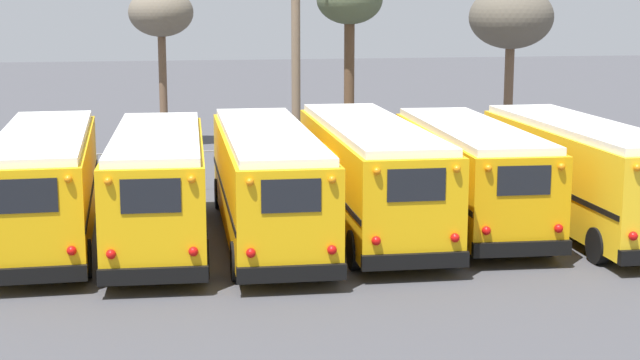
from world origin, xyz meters
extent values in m
plane|color=#424247|center=(0.00, 0.00, 0.00)|extent=(160.00, 160.00, 0.00)
cube|color=#EAAA0F|center=(-7.39, 0.85, 1.59)|extent=(2.52, 9.92, 2.53)
cube|color=white|center=(-7.39, 0.85, 2.95)|extent=(2.33, 9.52, 0.20)
cube|color=black|center=(-7.32, -4.13, 0.50)|extent=(2.43, 0.23, 0.36)
cube|color=black|center=(-7.32, -4.10, 2.29)|extent=(1.31, 0.05, 0.76)
sphere|color=red|center=(-6.43, -4.13, 1.02)|extent=(0.22, 0.22, 0.22)
sphere|color=orange|center=(-6.43, -4.13, 2.63)|extent=(0.18, 0.18, 0.18)
cube|color=black|center=(-6.19, 0.87, 1.40)|extent=(0.16, 9.69, 0.14)
cylinder|color=black|center=(-8.56, 4.48, 0.46)|extent=(0.29, 0.93, 0.93)
cylinder|color=black|center=(-6.33, 4.51, 0.46)|extent=(0.29, 0.93, 0.93)
cylinder|color=black|center=(-6.23, -2.77, 0.46)|extent=(0.29, 0.93, 0.93)
cube|color=#EAAA0F|center=(-4.44, 0.02, 1.60)|extent=(2.84, 9.41, 2.53)
cube|color=white|center=(-4.44, 0.02, 2.97)|extent=(2.63, 9.03, 0.20)
cube|color=black|center=(-4.67, -4.67, 0.51)|extent=(2.43, 0.32, 0.36)
cube|color=black|center=(-4.67, -4.64, 2.30)|extent=(1.31, 0.10, 0.76)
sphere|color=red|center=(-5.56, -4.63, 1.03)|extent=(0.22, 0.22, 0.22)
sphere|color=orange|center=(-5.56, -4.63, 2.65)|extent=(0.18, 0.18, 0.18)
sphere|color=red|center=(-3.78, -4.72, 1.03)|extent=(0.22, 0.22, 0.22)
sphere|color=orange|center=(-3.78, -4.72, 2.65)|extent=(0.18, 0.18, 0.18)
cube|color=black|center=(-5.63, 0.08, 1.41)|extent=(0.48, 9.11, 0.14)
cube|color=black|center=(-3.24, -0.04, 1.41)|extent=(0.48, 9.11, 0.14)
cylinder|color=black|center=(-5.37, 3.42, 0.48)|extent=(0.33, 0.96, 0.95)
cylinder|color=black|center=(-3.16, 3.31, 0.48)|extent=(0.33, 0.96, 0.95)
cylinder|color=black|center=(-5.71, -3.28, 0.48)|extent=(0.33, 0.96, 0.95)
cylinder|color=black|center=(-3.50, -3.39, 0.48)|extent=(0.33, 0.96, 0.95)
cube|color=#EAAA0F|center=(-1.48, 0.38, 1.58)|extent=(2.73, 10.84, 2.49)
cube|color=white|center=(-1.48, 0.38, 2.92)|extent=(2.52, 10.41, 0.20)
cube|color=black|center=(-1.64, -5.04, 0.51)|extent=(2.46, 0.27, 0.36)
cube|color=black|center=(-1.64, -5.02, 2.26)|extent=(1.32, 0.07, 0.75)
sphere|color=red|center=(-2.54, -5.03, 1.02)|extent=(0.22, 0.22, 0.22)
sphere|color=orange|center=(-2.54, -5.03, 2.60)|extent=(0.18, 0.18, 0.18)
sphere|color=red|center=(-0.74, -5.08, 1.02)|extent=(0.22, 0.22, 0.22)
sphere|color=orange|center=(-0.74, -5.08, 2.60)|extent=(0.18, 0.18, 0.18)
cube|color=black|center=(-2.69, 0.42, 1.39)|extent=(0.34, 10.56, 0.14)
cube|color=black|center=(-0.26, 0.35, 1.39)|extent=(0.34, 10.56, 0.14)
cylinder|color=black|center=(-2.48, 4.50, 0.47)|extent=(0.31, 0.95, 0.94)
cylinder|color=black|center=(-0.23, 4.44, 0.47)|extent=(0.31, 0.95, 0.94)
cylinder|color=black|center=(-2.72, -3.67, 0.47)|extent=(0.31, 0.95, 0.94)
cylinder|color=black|center=(-0.48, -3.74, 0.47)|extent=(0.31, 0.95, 0.94)
cube|color=#EAAA0F|center=(1.48, 0.77, 1.61)|extent=(2.78, 10.67, 2.54)
cube|color=white|center=(1.48, 0.77, 2.98)|extent=(2.57, 10.24, 0.20)
cube|color=black|center=(1.33, -4.56, 0.52)|extent=(2.55, 0.27, 0.36)
cube|color=black|center=(1.33, -4.54, 2.31)|extent=(1.37, 0.07, 0.76)
sphere|color=red|center=(0.40, -4.55, 1.04)|extent=(0.22, 0.22, 0.22)
sphere|color=orange|center=(0.40, -4.55, 2.66)|extent=(0.18, 0.18, 0.18)
sphere|color=red|center=(2.27, -4.60, 1.04)|extent=(0.22, 0.22, 0.22)
sphere|color=orange|center=(2.27, -4.60, 2.66)|extent=(0.18, 0.18, 0.18)
cube|color=black|center=(0.22, 0.81, 1.42)|extent=(0.31, 10.39, 0.14)
cube|color=black|center=(2.74, 0.74, 1.42)|extent=(0.31, 10.39, 0.14)
cylinder|color=black|center=(0.42, 4.81, 0.49)|extent=(0.31, 0.99, 0.98)
cylinder|color=black|center=(2.76, 4.74, 0.49)|extent=(0.31, 0.99, 0.98)
cylinder|color=black|center=(0.20, -3.19, 0.49)|extent=(0.31, 0.99, 0.98)
cylinder|color=black|center=(2.54, -3.26, 0.49)|extent=(0.31, 0.99, 0.98)
cube|color=#E5A00C|center=(4.44, 0.75, 1.56)|extent=(2.93, 9.52, 2.40)
cube|color=white|center=(4.44, 0.75, 2.86)|extent=(2.71, 9.14, 0.20)
cube|color=black|center=(4.18, -3.99, 0.53)|extent=(2.47, 0.34, 0.36)
cube|color=black|center=(4.18, -3.96, 2.22)|extent=(1.33, 0.10, 0.72)
sphere|color=red|center=(3.27, -3.95, 1.01)|extent=(0.22, 0.22, 0.22)
sphere|color=orange|center=(3.27, -3.95, 2.54)|extent=(0.18, 0.18, 0.18)
sphere|color=red|center=(5.08, -4.05, 1.01)|extent=(0.22, 0.22, 0.22)
sphere|color=orange|center=(5.08, -4.05, 2.54)|extent=(0.18, 0.18, 0.18)
cube|color=black|center=(3.22, 0.82, 1.38)|extent=(0.53, 9.20, 0.14)
cube|color=black|center=(5.65, 0.68, 1.38)|extent=(0.53, 9.20, 0.14)
cylinder|color=black|center=(3.50, 4.21, 0.51)|extent=(0.34, 1.03, 1.01)
cylinder|color=black|center=(5.75, 4.08, 0.51)|extent=(0.34, 1.03, 1.01)
cylinder|color=black|center=(3.12, -2.59, 0.51)|extent=(0.34, 1.03, 1.01)
cylinder|color=black|center=(5.37, -2.71, 0.51)|extent=(0.34, 1.03, 1.01)
cube|color=yellow|center=(7.39, -0.15, 1.60)|extent=(2.44, 9.91, 2.55)
cube|color=white|center=(7.39, -0.15, 2.97)|extent=(2.25, 9.51, 0.20)
sphere|color=red|center=(6.46, -5.13, 1.02)|extent=(0.22, 0.22, 0.22)
sphere|color=orange|center=(6.46, -5.13, 2.65)|extent=(0.18, 0.18, 0.18)
cube|color=black|center=(6.23, -0.13, 1.41)|extent=(0.15, 9.68, 0.14)
cube|color=black|center=(8.56, -0.16, 1.41)|extent=(0.15, 9.68, 0.14)
cylinder|color=black|center=(6.37, 3.50, 0.46)|extent=(0.29, 0.93, 0.92)
cylinder|color=black|center=(8.52, 3.48, 0.46)|extent=(0.29, 0.93, 0.92)
cylinder|color=black|center=(6.27, -3.78, 0.46)|extent=(0.29, 0.93, 0.92)
cylinder|color=#75604C|center=(1.30, 12.84, 4.56)|extent=(0.36, 0.36, 9.11)
cylinder|color=brown|center=(3.74, 14.14, 2.86)|extent=(0.43, 0.43, 5.73)
cylinder|color=brown|center=(-3.83, 18.01, 2.57)|extent=(0.35, 0.35, 5.14)
ellipsoid|color=#6B6051|center=(-3.83, 18.01, 5.92)|extent=(2.82, 2.82, 2.12)
cylinder|color=brown|center=(12.16, 17.75, 2.29)|extent=(0.43, 0.43, 4.59)
ellipsoid|color=#5B5447|center=(12.16, 17.75, 5.66)|extent=(3.90, 3.90, 2.92)
cylinder|color=#939399|center=(-8.86, 7.26, 0.70)|extent=(0.06, 0.06, 1.40)
cylinder|color=#939399|center=(-6.33, 7.26, 0.70)|extent=(0.06, 0.06, 1.40)
cylinder|color=#939399|center=(-3.80, 7.26, 0.70)|extent=(0.06, 0.06, 1.40)
cylinder|color=#939399|center=(-1.27, 7.26, 0.70)|extent=(0.06, 0.06, 1.40)
cylinder|color=#939399|center=(1.27, 7.26, 0.70)|extent=(0.06, 0.06, 1.40)
cylinder|color=#939399|center=(3.80, 7.26, 0.70)|extent=(0.06, 0.06, 1.40)
cylinder|color=#939399|center=(6.33, 7.26, 0.70)|extent=(0.06, 0.06, 1.40)
cylinder|color=#939399|center=(8.86, 7.26, 0.70)|extent=(0.06, 0.06, 1.40)
cylinder|color=#939399|center=(11.39, 7.26, 0.70)|extent=(0.06, 0.06, 1.40)
cylinder|color=#939399|center=(0.00, 7.26, 1.40)|extent=(22.79, 0.04, 0.04)
camera|label=1|loc=(-4.80, -25.78, 6.52)|focal=55.00mm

